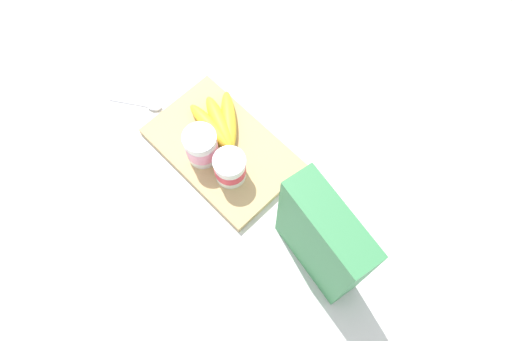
{
  "coord_description": "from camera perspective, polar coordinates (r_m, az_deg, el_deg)",
  "views": [
    {
      "loc": [
        -0.4,
        0.29,
        1.02
      ],
      "look_at": [
        -0.11,
        0.0,
        0.07
      ],
      "focal_mm": 33.53,
      "sensor_mm": 36.0,
      "label": 1
    }
  ],
  "objects": [
    {
      "name": "cereal_box",
      "position": [
        0.92,
        7.92,
        -8.23
      ],
      "size": [
        0.21,
        0.1,
        0.27
      ],
      "primitive_type": "cube",
      "rotation": [
        0.0,
        0.0,
        2.97
      ],
      "color": "#38844C",
      "rests_on": "ground_plane"
    },
    {
      "name": "spoon",
      "position": [
        1.21,
        -13.23,
        7.64
      ],
      "size": [
        0.12,
        0.09,
        0.01
      ],
      "color": "silver",
      "rests_on": "ground_plane"
    },
    {
      "name": "yogurt_cup_back",
      "position": [
        1.07,
        -6.54,
        2.89
      ],
      "size": [
        0.08,
        0.08,
        0.09
      ],
      "color": "white",
      "rests_on": "cutting_board"
    },
    {
      "name": "yogurt_cup_front",
      "position": [
        1.05,
        -3.12,
        0.3
      ],
      "size": [
        0.07,
        0.07,
        0.08
      ],
      "color": "white",
      "rests_on": "cutting_board"
    },
    {
      "name": "cutting_board",
      "position": [
        1.12,
        -4.07,
        2.6
      ],
      "size": [
        0.34,
        0.22,
        0.02
      ],
      "primitive_type": "cube",
      "color": "tan",
      "rests_on": "ground_plane"
    },
    {
      "name": "ground_plane",
      "position": [
        1.13,
        -4.03,
        2.38
      ],
      "size": [
        2.4,
        2.4,
        0.0
      ],
      "primitive_type": "plane",
      "color": "silver"
    },
    {
      "name": "banana_bunch",
      "position": [
        1.12,
        -4.37,
        5.65
      ],
      "size": [
        0.16,
        0.13,
        0.04
      ],
      "color": "yellow",
      "rests_on": "cutting_board"
    }
  ]
}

